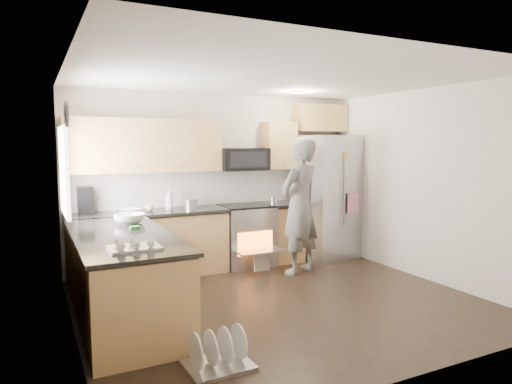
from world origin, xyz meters
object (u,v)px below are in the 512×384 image
stove_range (246,221)px  person (300,206)px  refrigerator (328,197)px  dish_rack (218,357)px

stove_range → person: size_ratio=0.92×
refrigerator → dish_rack: 4.16m
dish_rack → person: bearing=45.2°
stove_range → refrigerator: 1.46m
stove_range → refrigerator: bearing=-5.3°
stove_range → dish_rack: (-1.59, -2.85, -0.59)m
stove_range → refrigerator: size_ratio=0.90×
refrigerator → person: bearing=-156.4°
stove_range → dish_rack: bearing=-119.2°
refrigerator → person: 1.11m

